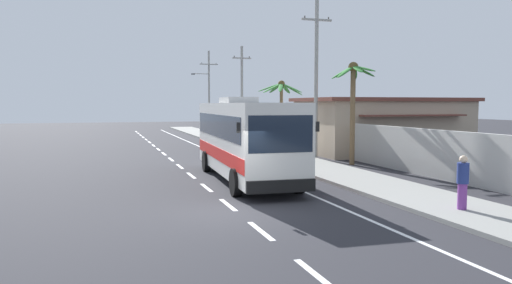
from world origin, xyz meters
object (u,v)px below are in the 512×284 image
at_px(palm_second, 353,90).
at_px(coach_bus_foreground, 245,137).
at_px(pedestrian_far_walk, 463,181).
at_px(utility_pole_mid, 316,76).
at_px(roadside_building, 382,125).
at_px(palm_nearest, 281,96).
at_px(motorcycle_beside_bus, 231,147).
at_px(utility_pole_distant, 208,89).
at_px(pedestrian_midwalk, 278,137).
at_px(utility_pole_far, 242,92).
at_px(pedestrian_near_kerb, 287,141).

bearing_deg(palm_second, coach_bus_foreground, -155.19).
xyz_separation_m(coach_bus_foreground, pedestrian_far_walk, (4.53, -8.50, -0.92)).
xyz_separation_m(utility_pole_mid, roadside_building, (6.01, 1.98, -3.25)).
height_order(palm_nearest, roadside_building, palm_nearest).
xyz_separation_m(palm_nearest, roadside_building, (5.04, -6.69, -2.17)).
relative_size(motorcycle_beside_bus, utility_pole_distant, 0.20).
height_order(coach_bus_foreground, pedestrian_midwalk, coach_bus_foreground).
xyz_separation_m(pedestrian_midwalk, utility_pole_mid, (1.16, -3.73, 4.09)).
bearing_deg(utility_pole_far, roadside_building, -65.45).
xyz_separation_m(motorcycle_beside_bus, pedestrian_midwalk, (3.73, 1.56, 0.44)).
bearing_deg(palm_nearest, utility_pole_far, 99.95).
xyz_separation_m(pedestrian_near_kerb, utility_pole_mid, (1.56, -0.87, 4.13)).
bearing_deg(roadside_building, pedestrian_midwalk, 166.30).
height_order(pedestrian_midwalk, pedestrian_far_walk, pedestrian_midwalk).
bearing_deg(motorcycle_beside_bus, utility_pole_distant, 80.61).
xyz_separation_m(pedestrian_near_kerb, utility_pole_far, (1.30, 14.85, 3.51)).
bearing_deg(motorcycle_beside_bus, roadside_building, -1.01).
distance_m(utility_pole_distant, roadside_building, 30.27).
relative_size(motorcycle_beside_bus, roadside_building, 0.17).
distance_m(pedestrian_near_kerb, roadside_building, 7.71).
relative_size(pedestrian_far_walk, utility_pole_far, 0.19).
distance_m(palm_nearest, palm_second, 12.20).
bearing_deg(palm_second, utility_pole_mid, 99.80).
height_order(utility_pole_distant, palm_second, utility_pole_distant).
bearing_deg(utility_pole_far, pedestrian_far_walk, -93.47).
bearing_deg(pedestrian_far_walk, utility_pole_far, 111.13).
bearing_deg(utility_pole_mid, palm_second, -80.20).
relative_size(utility_pole_far, palm_second, 1.53).
xyz_separation_m(pedestrian_far_walk, palm_nearest, (3.13, 24.08, 3.08)).
height_order(coach_bus_foreground, utility_pole_far, utility_pole_far).
height_order(coach_bus_foreground, utility_pole_mid, utility_pole_mid).
relative_size(utility_pole_mid, roadside_building, 0.88).
distance_m(coach_bus_foreground, motorcycle_beside_bus, 9.34).
bearing_deg(pedestrian_near_kerb, roadside_building, 89.54).
bearing_deg(coach_bus_foreground, roadside_building, 34.99).
bearing_deg(roadside_building, utility_pole_mid, -161.78).
bearing_deg(pedestrian_near_kerb, coach_bus_foreground, -42.15).
bearing_deg(coach_bus_foreground, utility_pole_distant, 80.19).
height_order(utility_pole_far, palm_second, utility_pole_far).
bearing_deg(utility_pole_mid, pedestrian_midwalk, 107.34).
bearing_deg(utility_pole_distant, roadside_building, -78.37).
height_order(pedestrian_midwalk, palm_second, palm_second).
height_order(utility_pole_mid, palm_nearest, utility_pole_mid).
height_order(utility_pole_mid, utility_pole_far, utility_pole_mid).
xyz_separation_m(motorcycle_beside_bus, utility_pole_mid, (4.90, -2.17, 4.53)).
height_order(pedestrian_near_kerb, utility_pole_distant, utility_pole_distant).
relative_size(utility_pole_far, roadside_building, 0.78).
distance_m(coach_bus_foreground, pedestrian_midwalk, 12.01).
distance_m(utility_pole_mid, palm_second, 3.72).
height_order(utility_pole_mid, palm_second, utility_pole_mid).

